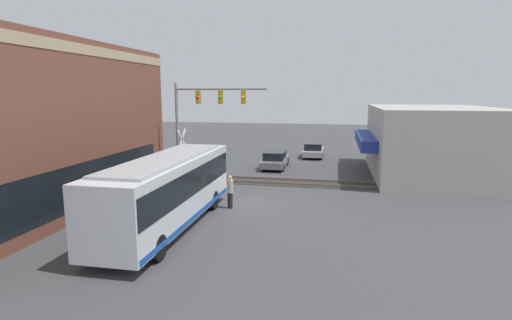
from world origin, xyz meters
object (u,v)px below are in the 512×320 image
Objects in this scene: city_bus at (168,189)px; crossing_signal at (182,151)px; parked_car_grey at (275,160)px; pedestrian_near_bus at (230,192)px; parked_car_silver at (314,150)px.

crossing_signal reaches higher than city_bus.
pedestrian_near_bus is (-12.19, 0.62, 0.25)m from parked_car_grey.
crossing_signal is at bearing 149.83° from parked_car_silver.
parked_car_silver is (6.34, -2.80, -0.01)m from parked_car_grey.
parked_car_grey reaches higher than parked_car_silver.
crossing_signal is at bearing 17.33° from city_bus.
parked_car_grey is 6.93m from parked_car_silver.
parked_car_silver is at bearing -30.17° from crossing_signal.
crossing_signal is (8.34, 2.60, 0.47)m from city_bus.
parked_car_grey is at bearing 156.18° from parked_car_silver.
pedestrian_near_bus is (-4.77, -4.58, -1.37)m from crossing_signal.
crossing_signal is at bearing 144.97° from parked_car_grey.
city_bus is at bearing 166.27° from parked_car_silver.
crossing_signal is 9.21m from parked_car_grey.
pedestrian_near_bus is (-18.53, 3.42, 0.26)m from parked_car_silver.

